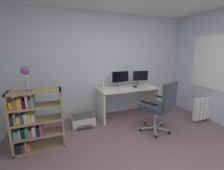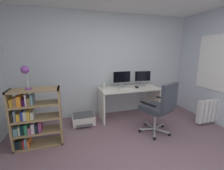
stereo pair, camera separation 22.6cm
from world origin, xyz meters
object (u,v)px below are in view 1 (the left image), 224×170
Objects in this scene: keyboard at (124,88)px; printer at (83,120)px; office_chair at (161,104)px; bookshelf at (33,121)px; computer_mouse at (135,87)px; desk_lamp at (25,72)px; desk at (128,95)px; desktop_speaker at (103,86)px; monitor_main at (120,77)px; radiator at (207,108)px; monitor_secondary at (140,76)px.

printer is (-1.03, -0.01, -0.65)m from keyboard.
office_chair is 1.04× the size of bookshelf.
computer_mouse is 0.92m from office_chair.
bookshelf is 0.80m from desk_lamp.
office_chair is 2.78× the size of desk_lamp.
desk reaches higher than printer.
desk_lamp is at bearing 172.42° from office_chair.
desk_lamp is 1.62m from printer.
desk_lamp reaches higher than desktop_speaker.
printer is at bearing -171.04° from monitor_main.
desk is 8.51× the size of desktop_speaker.
monitor_main reaches higher than radiator.
desktop_speaker is (-0.63, 0.05, 0.29)m from desk.
monitor_main is 0.60× the size of radiator.
radiator is (1.25, -1.01, -0.67)m from monitor_secondary.
desktop_speaker is at bearing 175.84° from desk.
bookshelf is at bearing -147.32° from printer.
keyboard is (0.05, -0.14, -0.24)m from monitor_main.
monitor_main reaches higher than printer.
monitor_secondary is 2.60m from bookshelf.
monitor_secondary is 0.34m from computer_mouse.
office_chair is 2.44m from desk_lamp.
office_chair is 1.72m from printer.
keyboard is at bearing 17.03° from bookshelf.
printer is (-1.38, 0.89, -0.49)m from office_chair.
desktop_speaker reaches higher than radiator.
bookshelf is at bearing 172.37° from office_chair.
desk is 1.90m from radiator.
office_chair reaches higher than printer.
keyboard is 0.29m from computer_mouse.
monitor_secondary reaches higher than computer_mouse.
office_chair is 2.14× the size of printer.
monitor_secondary is at bearing 2.65° from desktop_speaker.
monitor_main is 2.19m from radiator.
bookshelf is 2.06× the size of printer.
printer is at bearing -168.31° from desktop_speaker.
desktop_speaker is (-0.51, 0.10, 0.07)m from keyboard.
monitor_secondary is 2.59× the size of desktop_speaker.
radiator is at bearing -4.18° from bookshelf.
desk is 3.28× the size of monitor_secondary.
desktop_speaker is at bearing 25.51° from desk_lamp.
monitor_secondary is at bearing 141.23° from radiator.
keyboard is at bearing -10.60° from desktop_speaker.
desktop_speaker reaches higher than printer.
desk_lamp is 0.77× the size of printer.
desk_lamp reaches higher than monitor_secondary.
keyboard is 3.40× the size of computer_mouse.
desktop_speaker is (-0.46, -0.05, -0.16)m from monitor_main.
desk is 0.28m from computer_mouse.
office_chair is 1.44m from radiator.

